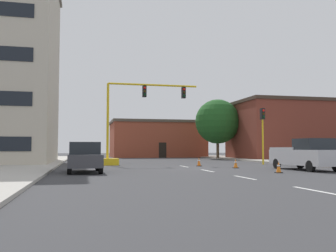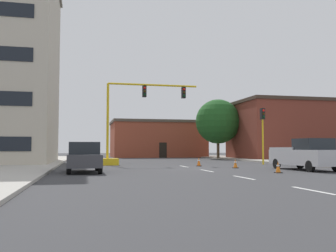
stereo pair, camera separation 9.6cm
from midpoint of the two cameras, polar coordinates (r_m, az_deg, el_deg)
ground_plane at (r=26.21m, az=3.80°, el=-6.44°), size 160.00×160.00×0.00m
sidewalk_left at (r=33.50m, az=-21.19°, el=-5.43°), size 6.00×56.00×0.14m
sidewalk_right at (r=38.56m, az=18.21°, el=-5.19°), size 6.00×56.00×0.14m
lane_stripe_seg_0 at (r=13.42m, az=21.19°, el=-9.13°), size 0.16×2.40×0.01m
lane_stripe_seg_1 at (r=18.23m, az=11.45°, el=-7.71°), size 0.16×2.40×0.01m
lane_stripe_seg_2 at (r=23.35m, az=5.90°, el=-6.79°), size 0.16×2.40×0.01m
lane_stripe_seg_3 at (r=28.62m, az=2.37°, el=-6.17°), size 0.16×2.40×0.01m
building_brick_center at (r=58.66m, az=-1.84°, el=-2.02°), size 14.21×9.88×5.57m
building_row_right at (r=50.80m, az=17.76°, el=-0.60°), size 13.76×10.04×7.42m
traffic_signal_gantry at (r=31.14m, az=-7.34°, el=-1.86°), size 8.51×1.20×6.83m
traffic_light_pole_right at (r=32.94m, az=14.16°, el=0.43°), size 0.32×0.47×4.80m
tree_right_far at (r=49.01m, az=7.50°, el=0.68°), size 5.77×5.77×7.73m
pickup_truck_silver at (r=25.36m, az=20.12°, el=-4.14°), size 2.18×5.46×1.99m
sedan_dark_gray_near_left at (r=22.20m, az=-12.73°, el=-4.62°), size 1.97×4.55×1.74m
traffic_cone_roadside_a at (r=26.66m, az=10.18°, el=-5.65°), size 0.36×0.36×0.65m
traffic_cone_roadside_b at (r=22.07m, az=16.40°, el=-6.06°), size 0.36×0.36×0.64m
traffic_cone_roadside_c at (r=29.19m, az=4.66°, el=-5.46°), size 0.36×0.36×0.69m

